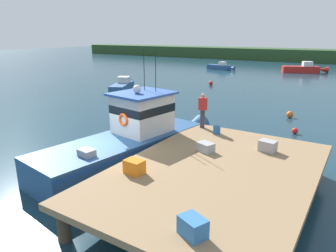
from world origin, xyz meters
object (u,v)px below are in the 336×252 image
at_px(deckhand_by_the_boat, 203,110).
at_px(mooring_buoy_spare_mooring, 295,131).
at_px(crate_stack_mid_dock, 206,147).
at_px(bait_bucket, 217,130).
at_px(crate_stack_near_edge, 134,167).
at_px(moored_boat_mid_harbor, 221,67).
at_px(crate_single_by_cleat, 193,227).
at_px(mooring_buoy_channel_marker, 290,114).
at_px(crate_single_far, 268,146).
at_px(mooring_buoy_outer, 211,83).
at_px(main_fishing_boat, 133,139).
at_px(moored_boat_outer_mooring, 304,69).
at_px(moored_boat_off_the_point, 123,86).

xyz_separation_m(deckhand_by_the_boat, mooring_buoy_spare_mooring, (3.25, 5.33, -1.88)).
height_order(crate_stack_mid_dock, bait_bucket, same).
xyz_separation_m(crate_stack_near_edge, moored_boat_mid_harbor, (-13.98, 39.60, -1.00)).
bearing_deg(crate_single_by_cleat, deckhand_by_the_boat, 114.93).
xyz_separation_m(moored_boat_mid_harbor, mooring_buoy_channel_marker, (15.77, -25.05, -0.20)).
xyz_separation_m(crate_single_far, mooring_buoy_channel_marker, (-1.24, 10.35, -1.18)).
bearing_deg(crate_stack_mid_dock, mooring_buoy_outer, 114.26).
distance_m(crate_stack_mid_dock, crate_single_far, 2.33).
bearing_deg(main_fishing_boat, deckhand_by_the_boat, 52.36).
bearing_deg(bait_bucket, crate_single_by_cleat, -70.13).
bearing_deg(mooring_buoy_outer, crate_single_by_cleat, -66.02).
distance_m(crate_stack_near_edge, moored_boat_outer_mooring, 42.39).
distance_m(crate_single_far, mooring_buoy_spare_mooring, 6.92).
xyz_separation_m(moored_boat_mid_harbor, moored_boat_off_the_point, (-0.52, -23.08, 0.05)).
relative_size(moored_boat_mid_harbor, mooring_buoy_channel_marker, 10.99).
bearing_deg(moored_boat_outer_mooring, crate_single_by_cleat, -83.29).
distance_m(crate_stack_mid_dock, crate_single_by_cleat, 5.20).
bearing_deg(crate_stack_near_edge, crate_single_far, 54.24).
xyz_separation_m(crate_stack_mid_dock, crate_single_by_cleat, (2.00, -4.79, 0.05)).
xyz_separation_m(crate_single_by_cleat, moored_boat_mid_harbor, (-17.04, 41.44, -1.00)).
bearing_deg(crate_single_by_cleat, crate_stack_mid_dock, 112.69).
bearing_deg(moored_boat_outer_mooring, bait_bucket, -85.91).
bearing_deg(mooring_buoy_spare_mooring, moored_boat_off_the_point, 162.33).
relative_size(main_fishing_boat, moored_boat_outer_mooring, 1.59).
xyz_separation_m(crate_single_by_cleat, bait_bucket, (-2.54, 7.04, -0.05)).
bearing_deg(crate_stack_mid_dock, main_fishing_boat, 178.88).
bearing_deg(moored_boat_off_the_point, main_fishing_boat, -48.33).
height_order(deckhand_by_the_boat, moored_boat_mid_harbor, deckhand_by_the_boat).
bearing_deg(main_fishing_boat, mooring_buoy_outer, 105.97).
relative_size(crate_single_by_cleat, mooring_buoy_channel_marker, 1.34).
bearing_deg(main_fishing_boat, moored_boat_off_the_point, 131.67).
distance_m(deckhand_by_the_boat, mooring_buoy_outer, 20.48).
bearing_deg(deckhand_by_the_boat, mooring_buoy_spare_mooring, 58.64).
distance_m(moored_boat_mid_harbor, moored_boat_outer_mooring, 12.16).
xyz_separation_m(crate_stack_mid_dock, bait_bucket, (-0.54, 2.24, 0.00)).
relative_size(main_fishing_boat, bait_bucket, 29.30).
height_order(crate_stack_near_edge, deckhand_by_the_boat, deckhand_by_the_boat).
height_order(bait_bucket, moored_boat_outer_mooring, moored_boat_outer_mooring).
bearing_deg(deckhand_by_the_boat, crate_single_far, -23.14).
xyz_separation_m(crate_single_far, moored_boat_outer_mooring, (-5.16, 38.12, -0.86)).
bearing_deg(deckhand_by_the_boat, crate_single_by_cleat, -65.07).
bearing_deg(moored_boat_off_the_point, mooring_buoy_outer, 53.06).
height_order(crate_stack_near_edge, crate_single_far, crate_stack_near_edge).
relative_size(crate_single_far, bait_bucket, 1.76).
distance_m(bait_bucket, moored_boat_outer_mooring, 37.23).
distance_m(crate_stack_mid_dock, mooring_buoy_channel_marker, 11.68).
bearing_deg(bait_bucket, mooring_buoy_spare_mooring, 68.47).
bearing_deg(mooring_buoy_channel_marker, moored_boat_mid_harbor, 122.20).
bearing_deg(moored_boat_outer_mooring, moored_boat_mid_harbor, -167.06).
relative_size(mooring_buoy_outer, mooring_buoy_spare_mooring, 1.34).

